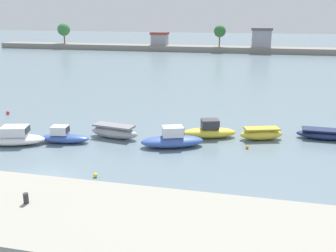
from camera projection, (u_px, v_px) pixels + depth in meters
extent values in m
plane|color=slate|center=(44.00, 179.00, 26.81)|extent=(400.00, 400.00, 0.00)
cylinder|color=#2D2D33|center=(26.00, 198.00, 19.85)|extent=(0.27, 0.27, 0.55)
ellipsoid|color=white|center=(13.00, 140.00, 33.63)|extent=(5.93, 3.56, 0.86)
cube|color=silver|center=(15.00, 131.00, 33.41)|extent=(2.54, 2.09, 0.78)
cube|color=black|center=(28.00, 130.00, 33.44)|extent=(0.46, 1.36, 0.55)
ellipsoid|color=#3856A8|center=(64.00, 138.00, 34.17)|extent=(4.69, 2.10, 0.75)
cube|color=silver|center=(60.00, 130.00, 33.98)|extent=(1.55, 1.22, 0.75)
cube|color=black|center=(68.00, 130.00, 33.90)|extent=(0.21, 0.94, 0.52)
ellipsoid|color=#9E9EA3|center=(114.00, 132.00, 35.40)|extent=(4.94, 2.30, 1.06)
cube|color=slate|center=(114.00, 126.00, 35.23)|extent=(3.97, 1.90, 0.18)
ellipsoid|color=#3856A8|center=(172.00, 141.00, 33.08)|extent=(5.80, 3.84, 0.95)
cube|color=silver|center=(173.00, 131.00, 32.83)|extent=(2.06, 1.73, 0.85)
cube|color=black|center=(183.00, 130.00, 32.90)|extent=(0.45, 1.04, 0.60)
ellipsoid|color=yellow|center=(209.00, 133.00, 35.51)|extent=(5.24, 3.11, 0.92)
cube|color=#333338|center=(210.00, 124.00, 35.26)|extent=(1.85, 1.66, 0.79)
cube|color=black|center=(218.00, 123.00, 35.29)|extent=(0.41, 1.11, 0.56)
ellipsoid|color=yellow|center=(261.00, 134.00, 34.94)|extent=(4.18, 2.62, 0.97)
cube|color=#A8952A|center=(262.00, 128.00, 34.79)|extent=(3.36, 2.15, 0.14)
ellipsoid|color=navy|center=(325.00, 135.00, 35.08)|extent=(5.03, 1.84, 0.77)
cube|color=#161E41|center=(325.00, 130.00, 34.95)|extent=(4.03, 1.54, 0.15)
sphere|color=orange|center=(247.00, 147.00, 32.66)|extent=(0.28, 0.28, 0.28)
sphere|color=red|center=(8.00, 113.00, 43.64)|extent=(0.39, 0.39, 0.39)
sphere|color=yellow|center=(95.00, 175.00, 27.00)|extent=(0.32, 0.32, 0.32)
cube|color=gray|center=(211.00, 49.00, 112.42)|extent=(134.55, 6.57, 1.59)
cube|color=#99939E|center=(160.00, 40.00, 115.57)|extent=(4.75, 3.10, 3.09)
cube|color=brown|center=(160.00, 33.00, 115.03)|extent=(5.23, 3.41, 0.70)
cube|color=#99939E|center=(262.00, 39.00, 108.11)|extent=(5.27, 4.15, 4.66)
cube|color=#565156|center=(262.00, 29.00, 107.35)|extent=(5.79, 4.56, 0.70)
cylinder|color=brown|center=(219.00, 41.00, 110.36)|extent=(0.36, 0.36, 2.97)
sphere|color=#2D6B33|center=(220.00, 31.00, 109.56)|extent=(3.39, 3.39, 3.39)
cylinder|color=brown|center=(64.00, 39.00, 122.62)|extent=(0.36, 0.36, 2.67)
sphere|color=#387A3D|center=(64.00, 30.00, 121.79)|extent=(3.93, 3.93, 3.93)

